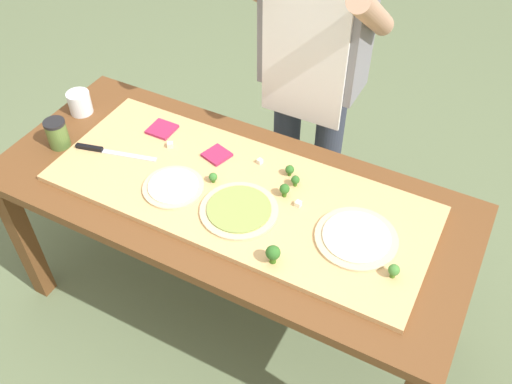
{
  "coord_description": "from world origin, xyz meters",
  "views": [
    {
      "loc": [
        0.77,
        -1.24,
        2.19
      ],
      "look_at": [
        0.11,
        0.01,
        0.78
      ],
      "focal_mm": 39.32,
      "sensor_mm": 36.0,
      "label": 1
    }
  ],
  "objects_px": {
    "sauce_jar": "(57,134)",
    "broccoli_floret_front_right": "(285,189)",
    "cheese_crumble_c": "(260,161)",
    "cheese_crumble_a": "(170,145)",
    "pizza_whole_pesto_green": "(239,210)",
    "broccoli_floret_back_right": "(290,170)",
    "pizza_whole_white_garlic": "(173,187)",
    "broccoli_floret_front_mid": "(295,180)",
    "broccoli_floret_back_mid": "(394,270)",
    "cook_center": "(313,62)",
    "prep_table": "(229,209)",
    "chefs_knife": "(104,151)",
    "pizza_slice_near_left": "(162,129)",
    "pizza_whole_cheese_artichoke": "(356,238)",
    "cheese_crumble_b": "(298,204)",
    "flour_cup": "(80,104)",
    "broccoli_floret_front_left": "(213,178)",
    "pizza_slice_near_right": "(217,155)",
    "broccoli_floret_center_left": "(273,253)"
  },
  "relations": [
    {
      "from": "sauce_jar",
      "to": "broccoli_floret_front_right",
      "type": "bearing_deg",
      "value": 8.59
    },
    {
      "from": "cheese_crumble_c",
      "to": "cheese_crumble_a",
      "type": "bearing_deg",
      "value": -167.53
    },
    {
      "from": "pizza_whole_pesto_green",
      "to": "broccoli_floret_back_right",
      "type": "bearing_deg",
      "value": 73.03
    },
    {
      "from": "pizza_whole_white_garlic",
      "to": "pizza_whole_pesto_green",
      "type": "bearing_deg",
      "value": 2.29
    },
    {
      "from": "sauce_jar",
      "to": "broccoli_floret_front_mid",
      "type": "bearing_deg",
      "value": 12.44
    },
    {
      "from": "broccoli_floret_back_mid",
      "to": "cook_center",
      "type": "relative_size",
      "value": 0.03
    },
    {
      "from": "cheese_crumble_a",
      "to": "prep_table",
      "type": "bearing_deg",
      "value": -16.35
    },
    {
      "from": "chefs_knife",
      "to": "sauce_jar",
      "type": "xyz_separation_m",
      "value": [
        -0.2,
        -0.03,
        0.03
      ]
    },
    {
      "from": "pizza_slice_near_left",
      "to": "broccoli_floret_back_mid",
      "type": "relative_size",
      "value": 1.92
    },
    {
      "from": "pizza_whole_pesto_green",
      "to": "pizza_whole_white_garlic",
      "type": "distance_m",
      "value": 0.27
    },
    {
      "from": "pizza_whole_white_garlic",
      "to": "pizza_whole_cheese_artichoke",
      "type": "xyz_separation_m",
      "value": [
        0.67,
        0.08,
        0.0
      ]
    },
    {
      "from": "pizza_whole_cheese_artichoke",
      "to": "cheese_crumble_b",
      "type": "bearing_deg",
      "value": 168.33
    },
    {
      "from": "flour_cup",
      "to": "broccoli_floret_back_right",
      "type": "bearing_deg",
      "value": 2.13
    },
    {
      "from": "pizza_whole_cheese_artichoke",
      "to": "broccoli_floret_front_right",
      "type": "bearing_deg",
      "value": 166.72
    },
    {
      "from": "broccoli_floret_front_left",
      "to": "flour_cup",
      "type": "distance_m",
      "value": 0.74
    },
    {
      "from": "pizza_slice_near_right",
      "to": "pizza_slice_near_left",
      "type": "relative_size",
      "value": 0.89
    },
    {
      "from": "broccoli_floret_front_mid",
      "to": "cheese_crumble_c",
      "type": "xyz_separation_m",
      "value": [
        -0.17,
        0.05,
        -0.02
      ]
    },
    {
      "from": "broccoli_floret_center_left",
      "to": "broccoli_floret_front_left",
      "type": "height_order",
      "value": "broccoli_floret_center_left"
    },
    {
      "from": "broccoli_floret_center_left",
      "to": "broccoli_floret_front_mid",
      "type": "bearing_deg",
      "value": 103.5
    },
    {
      "from": "broccoli_floret_front_right",
      "to": "pizza_slice_near_left",
      "type": "bearing_deg",
      "value": 169.96
    },
    {
      "from": "pizza_slice_near_right",
      "to": "broccoli_floret_front_mid",
      "type": "distance_m",
      "value": 0.34
    },
    {
      "from": "cheese_crumble_c",
      "to": "pizza_whole_white_garlic",
      "type": "bearing_deg",
      "value": -128.87
    },
    {
      "from": "chefs_knife",
      "to": "cheese_crumble_a",
      "type": "xyz_separation_m",
      "value": [
        0.21,
        0.14,
        0.0
      ]
    },
    {
      "from": "broccoli_floret_back_mid",
      "to": "pizza_whole_pesto_green",
      "type": "bearing_deg",
      "value": 177.78
    },
    {
      "from": "broccoli_floret_back_right",
      "to": "flour_cup",
      "type": "relative_size",
      "value": 0.46
    },
    {
      "from": "pizza_whole_pesto_green",
      "to": "cheese_crumble_b",
      "type": "height_order",
      "value": "cheese_crumble_b"
    },
    {
      "from": "pizza_whole_white_garlic",
      "to": "cook_center",
      "type": "bearing_deg",
      "value": 69.73
    },
    {
      "from": "sauce_jar",
      "to": "broccoli_floret_back_mid",
      "type": "bearing_deg",
      "value": -0.98
    },
    {
      "from": "cheese_crumble_b",
      "to": "sauce_jar",
      "type": "bearing_deg",
      "value": -173.23
    },
    {
      "from": "chefs_knife",
      "to": "flour_cup",
      "type": "height_order",
      "value": "flour_cup"
    },
    {
      "from": "pizza_slice_near_right",
      "to": "broccoli_floret_back_mid",
      "type": "height_order",
      "value": "broccoli_floret_back_mid"
    },
    {
      "from": "sauce_jar",
      "to": "cook_center",
      "type": "distance_m",
      "value": 1.04
    },
    {
      "from": "broccoli_floret_front_right",
      "to": "broccoli_floret_center_left",
      "type": "bearing_deg",
      "value": -71.34
    },
    {
      "from": "flour_cup",
      "to": "cheese_crumble_c",
      "type": "bearing_deg",
      "value": 2.93
    },
    {
      "from": "cheese_crumble_a",
      "to": "broccoli_floret_front_right",
      "type": "bearing_deg",
      "value": -4.04
    },
    {
      "from": "broccoli_floret_center_left",
      "to": "broccoli_floret_front_right",
      "type": "bearing_deg",
      "value": 108.66
    },
    {
      "from": "pizza_whole_white_garlic",
      "to": "broccoli_floret_front_right",
      "type": "relative_size",
      "value": 4.15
    },
    {
      "from": "prep_table",
      "to": "cheese_crumble_b",
      "type": "distance_m",
      "value": 0.29
    },
    {
      "from": "broccoli_floret_front_mid",
      "to": "chefs_knife",
      "type": "bearing_deg",
      "value": -166.7
    },
    {
      "from": "pizza_slice_near_left",
      "to": "cheese_crumble_c",
      "type": "height_order",
      "value": "cheese_crumble_c"
    },
    {
      "from": "pizza_slice_near_right",
      "to": "pizza_slice_near_left",
      "type": "distance_m",
      "value": 0.28
    },
    {
      "from": "prep_table",
      "to": "cheese_crumble_a",
      "type": "xyz_separation_m",
      "value": [
        -0.31,
        0.09,
        0.13
      ]
    },
    {
      "from": "pizza_slice_near_right",
      "to": "cheese_crumble_c",
      "type": "height_order",
      "value": "cheese_crumble_c"
    },
    {
      "from": "pizza_whole_pesto_green",
      "to": "sauce_jar",
      "type": "relative_size",
      "value": 2.34
    },
    {
      "from": "pizza_slice_near_left",
      "to": "sauce_jar",
      "type": "bearing_deg",
      "value": -142.61
    },
    {
      "from": "broccoli_floret_front_right",
      "to": "broccoli_floret_front_mid",
      "type": "bearing_deg",
      "value": 79.95
    },
    {
      "from": "cheese_crumble_a",
      "to": "cook_center",
      "type": "distance_m",
      "value": 0.65
    },
    {
      "from": "chefs_knife",
      "to": "cheese_crumble_b",
      "type": "relative_size",
      "value": 15.95
    },
    {
      "from": "broccoli_floret_center_left",
      "to": "cook_center",
      "type": "distance_m",
      "value": 0.85
    },
    {
      "from": "broccoli_floret_back_mid",
      "to": "broccoli_floret_center_left",
      "type": "bearing_deg",
      "value": -161.12
    }
  ]
}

